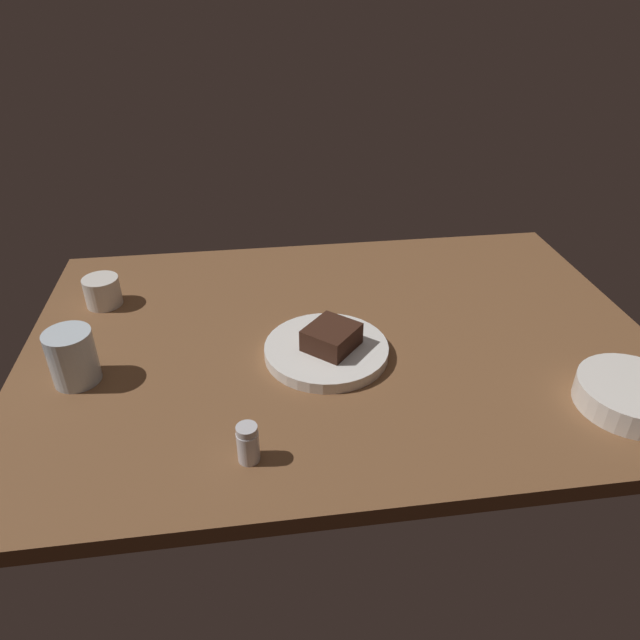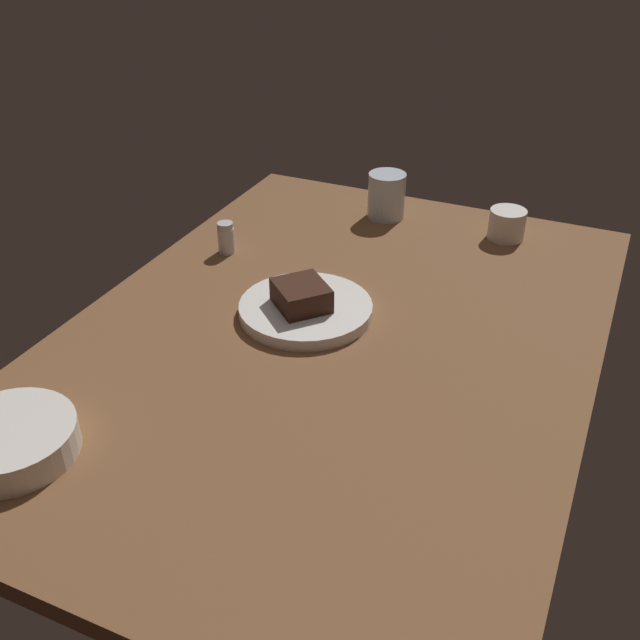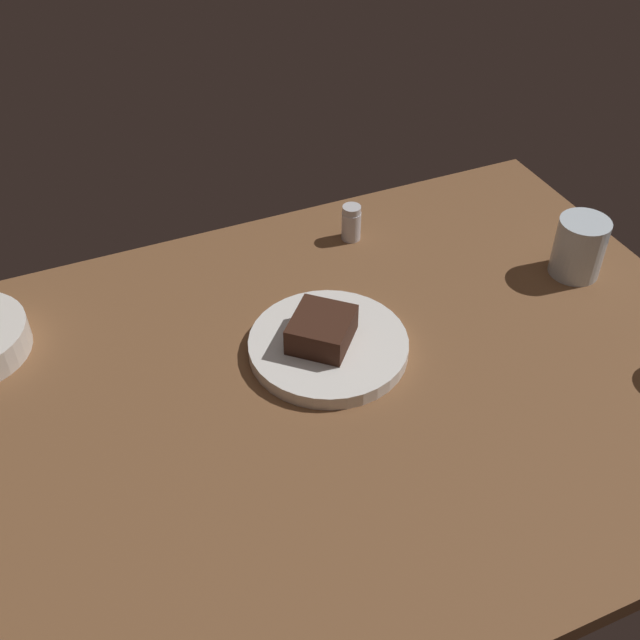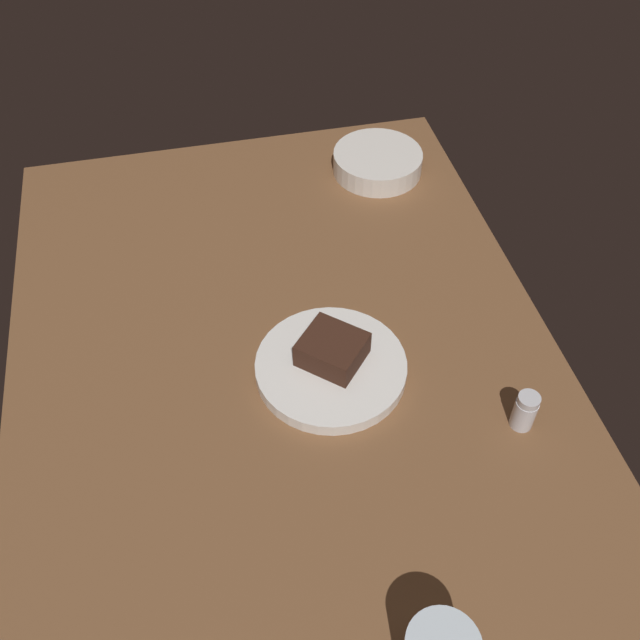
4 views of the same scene
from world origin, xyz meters
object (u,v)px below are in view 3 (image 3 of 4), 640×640
Objects in this scene: salt_shaker at (351,223)px; water_glass at (579,247)px; chocolate_cake_slice at (322,330)px; dessert_plate at (328,346)px.

salt_shaker is 0.65× the size of water_glass.
salt_shaker is at bearing 56.45° from chocolate_cake_slice.
chocolate_cake_slice reaches higher than dessert_plate.
salt_shaker is (15.85, 23.90, -1.10)cm from chocolate_cake_slice.
salt_shaker is at bearing 141.64° from water_glass.
dessert_plate is 2.58× the size of chocolate_cake_slice.
chocolate_cake_slice and salt_shaker have the same top height.
dessert_plate is at bearing -23.63° from chocolate_cake_slice.
dessert_plate is at bearing -178.16° from water_glass.
salt_shaker is at bearing 58.33° from dessert_plate.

